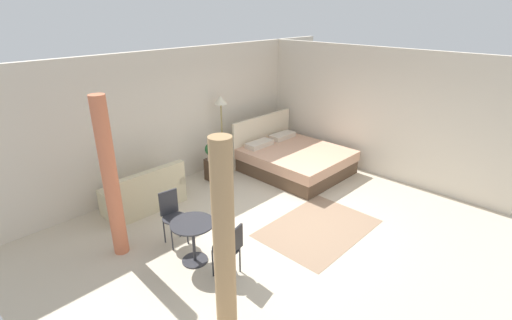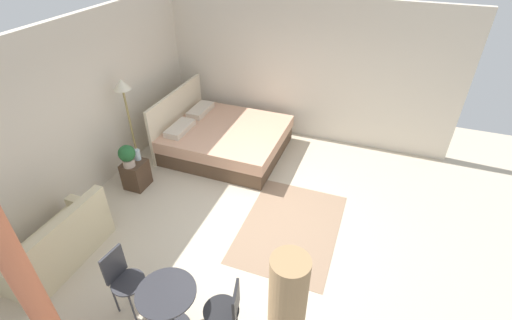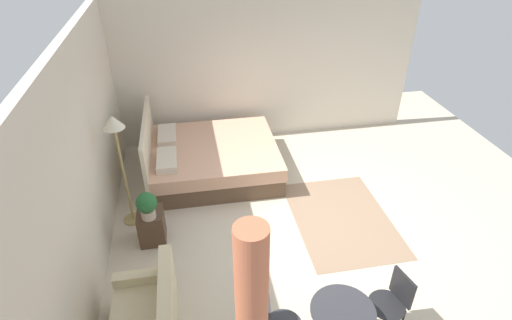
% 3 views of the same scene
% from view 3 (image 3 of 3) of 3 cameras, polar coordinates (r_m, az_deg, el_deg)
% --- Properties ---
extents(ground_plane, '(8.96, 8.94, 0.02)m').
position_cam_3_polar(ground_plane, '(6.38, 7.01, -9.04)').
color(ground_plane, beige).
extents(wall_back, '(8.96, 0.12, 2.89)m').
position_cam_3_polar(wall_back, '(5.46, -23.23, -0.74)').
color(wall_back, beige).
rests_on(wall_back, ground).
extents(wall_right, '(0.12, 5.94, 2.89)m').
position_cam_3_polar(wall_right, '(8.14, 1.62, 12.75)').
color(wall_right, beige).
rests_on(wall_right, ground).
extents(area_rug, '(2.06, 1.46, 0.01)m').
position_cam_3_polar(area_rug, '(6.57, 11.92, -8.01)').
color(area_rug, '#93755B').
rests_on(area_rug, ground).
extents(bed, '(2.01, 2.27, 1.17)m').
position_cam_3_polar(bed, '(7.34, -6.44, 0.27)').
color(bed, brown).
rests_on(bed, ground).
extents(nightstand, '(0.40, 0.36, 0.50)m').
position_cam_3_polar(nightstand, '(6.11, -14.41, -8.97)').
color(nightstand, '#473323').
rests_on(nightstand, ground).
extents(potted_plant, '(0.29, 0.29, 0.40)m').
position_cam_3_polar(potted_plant, '(5.74, -15.09, -6.06)').
color(potted_plant, tan).
rests_on(potted_plant, nightstand).
extents(vase, '(0.12, 0.12, 0.19)m').
position_cam_3_polar(vase, '(5.99, -14.69, -5.72)').
color(vase, silver).
rests_on(vase, nightstand).
extents(floor_lamp, '(0.29, 0.29, 1.80)m').
position_cam_3_polar(floor_lamp, '(5.89, -19.01, 2.94)').
color(floor_lamp, '#99844C').
rests_on(floor_lamp, ground).
extents(cafe_chair_near_window, '(0.49, 0.49, 0.84)m').
position_cam_3_polar(cafe_chair_near_window, '(4.95, 18.72, -17.97)').
color(cafe_chair_near_window, black).
rests_on(cafe_chair_near_window, ground).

